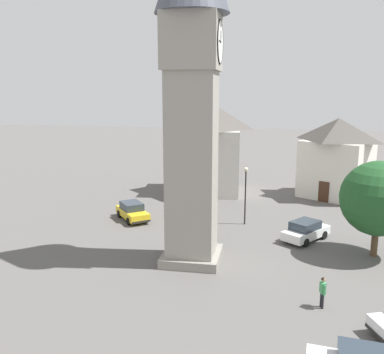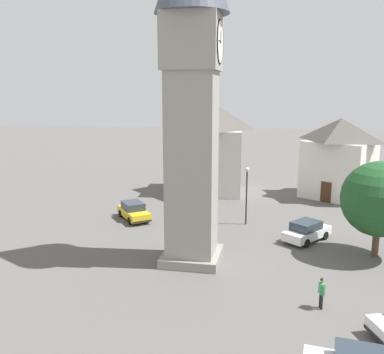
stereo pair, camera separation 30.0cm
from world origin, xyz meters
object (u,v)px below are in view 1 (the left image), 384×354
at_px(tree, 379,199).
at_px(car_silver_kerb, 132,211).
at_px(building_shop_left, 210,147).
at_px(building_terrace_right, 336,158).
at_px(pedestrian, 323,290).
at_px(car_white_side, 306,231).
at_px(clock_tower, 192,58).
at_px(lamp_post, 246,186).

bearing_deg(tree, car_silver_kerb, -104.61).
bearing_deg(building_shop_left, building_terrace_right, 89.66).
xyz_separation_m(pedestrian, building_terrace_right, (-24.29, 3.94, 3.23)).
height_order(tree, building_terrace_right, building_terrace_right).
bearing_deg(car_white_side, building_shop_left, -146.55).
xyz_separation_m(clock_tower, car_silver_kerb, (-7.92, -6.77, -12.22)).
xyz_separation_m(clock_tower, building_shop_left, (-19.49, -1.64, -7.96)).
bearing_deg(car_white_side, pedestrian, 0.28).
distance_m(car_silver_kerb, building_terrace_right, 22.04).
bearing_deg(car_silver_kerb, clock_tower, 40.55).
bearing_deg(clock_tower, pedestrian, 57.83).
distance_m(clock_tower, building_shop_left, 21.11).
relative_size(pedestrian, building_terrace_right, 0.20).
bearing_deg(pedestrian, car_white_side, -179.72).
distance_m(car_silver_kerb, pedestrian, 19.37).
relative_size(tree, building_shop_left, 0.67).
xyz_separation_m(clock_tower, pedestrian, (4.88, 7.76, -11.97)).
relative_size(car_silver_kerb, pedestrian, 2.53).
bearing_deg(car_white_side, car_silver_kerb, -100.12).
bearing_deg(car_silver_kerb, lamp_post, 92.99).
bearing_deg(lamp_post, tree, 59.20).
bearing_deg(clock_tower, car_white_side, 124.65).
relative_size(car_white_side, lamp_post, 0.88).
height_order(clock_tower, pedestrian, clock_tower).
relative_size(clock_tower, car_silver_kerb, 5.19).
relative_size(car_silver_kerb, tree, 0.65).
distance_m(car_white_side, tree, 5.92).
distance_m(building_terrace_right, lamp_post, 14.07).
distance_m(clock_tower, pedestrian, 15.08).
distance_m(car_white_side, lamp_post, 6.20).
distance_m(clock_tower, car_silver_kerb, 16.06).
xyz_separation_m(tree, building_terrace_right, (-16.40, -0.35, 0.19)).
height_order(pedestrian, building_terrace_right, building_terrace_right).
bearing_deg(building_terrace_right, lamp_post, -38.51).
relative_size(clock_tower, pedestrian, 13.12).
height_order(clock_tower, car_silver_kerb, clock_tower).
bearing_deg(pedestrian, car_silver_kerb, -131.37).
distance_m(pedestrian, lamp_post, 14.33).
xyz_separation_m(clock_tower, tree, (-3.01, 12.05, -8.94)).
distance_m(car_white_side, building_shop_left, 17.49).
bearing_deg(building_terrace_right, car_white_side, -15.84).
bearing_deg(building_terrace_right, car_silver_kerb, -58.12).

